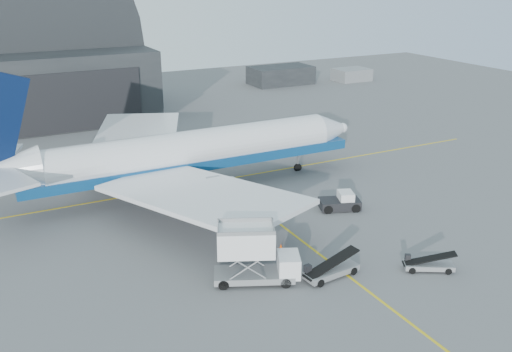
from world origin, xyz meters
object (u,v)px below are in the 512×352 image
airliner (179,154)px  pushback_tug (341,202)px  belt_loader_a (330,270)px  belt_loader_b (428,264)px  catering_truck (253,255)px

airliner → pushback_tug: 19.40m
belt_loader_a → belt_loader_b: 8.78m
catering_truck → belt_loader_b: size_ratio=1.72×
airliner → pushback_tug: (13.85, -13.01, -3.91)m
belt_loader_b → pushback_tug: bearing=115.4°
pushback_tug → belt_loader_a: (-9.37, -11.77, -0.13)m
catering_truck → belt_loader_b: (14.48, -5.29, -1.96)m
catering_truck → belt_loader_a: catering_truck is taller
belt_loader_a → pushback_tug: bearing=45.6°
airliner → belt_loader_b: airliner is taller
belt_loader_a → airliner: bearing=94.4°
catering_truck → belt_loader_a: bearing=3.4°
pushback_tug → belt_loader_b: bearing=-74.0°
pushback_tug → belt_loader_a: size_ratio=0.90×
catering_truck → pushback_tug: catering_truck is taller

